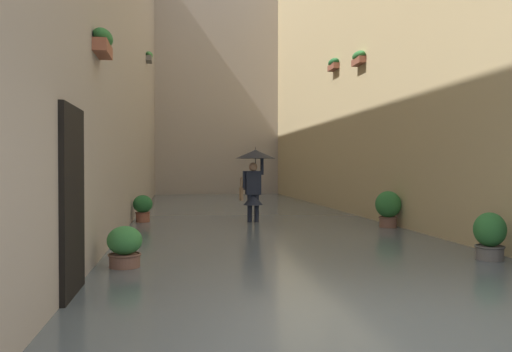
{
  "coord_description": "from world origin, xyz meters",
  "views": [
    {
      "loc": [
        1.96,
        4.46,
        1.53
      ],
      "look_at": [
        0.03,
        -8.52,
        1.29
      ],
      "focal_mm": 36.59,
      "sensor_mm": 36.0,
      "label": 1
    }
  ],
  "objects_px": {
    "person_wading": "(254,171)",
    "potted_plant_mid_right": "(125,249)",
    "potted_plant_far_left": "(490,238)",
    "potted_plant_mid_left": "(388,209)",
    "potted_plant_near_right": "(143,208)"
  },
  "relations": [
    {
      "from": "person_wading",
      "to": "potted_plant_mid_right",
      "type": "relative_size",
      "value": 2.93
    },
    {
      "from": "person_wading",
      "to": "potted_plant_mid_right",
      "type": "bearing_deg",
      "value": 64.71
    },
    {
      "from": "potted_plant_mid_right",
      "to": "potted_plant_far_left",
      "type": "bearing_deg",
      "value": 177.71
    },
    {
      "from": "person_wading",
      "to": "potted_plant_mid_left",
      "type": "relative_size",
      "value": 2.12
    },
    {
      "from": "person_wading",
      "to": "potted_plant_far_left",
      "type": "height_order",
      "value": "person_wading"
    },
    {
      "from": "potted_plant_far_left",
      "to": "potted_plant_near_right",
      "type": "bearing_deg",
      "value": -48.41
    },
    {
      "from": "person_wading",
      "to": "potted_plant_mid_right",
      "type": "distance_m",
      "value": 6.33
    },
    {
      "from": "potted_plant_near_right",
      "to": "potted_plant_mid_right",
      "type": "height_order",
      "value": "potted_plant_near_right"
    },
    {
      "from": "potted_plant_near_right",
      "to": "potted_plant_mid_right",
      "type": "distance_m",
      "value": 6.09
    },
    {
      "from": "person_wading",
      "to": "potted_plant_far_left",
      "type": "bearing_deg",
      "value": 115.31
    },
    {
      "from": "person_wading",
      "to": "potted_plant_mid_left",
      "type": "height_order",
      "value": "person_wading"
    },
    {
      "from": "potted_plant_far_left",
      "to": "potted_plant_mid_right",
      "type": "distance_m",
      "value": 5.44
    },
    {
      "from": "potted_plant_mid_left",
      "to": "potted_plant_far_left",
      "type": "bearing_deg",
      "value": 87.88
    },
    {
      "from": "potted_plant_mid_left",
      "to": "potted_plant_near_right",
      "type": "xyz_separation_m",
      "value": [
        5.76,
        -2.04,
        -0.09
      ]
    },
    {
      "from": "person_wading",
      "to": "potted_plant_near_right",
      "type": "height_order",
      "value": "person_wading"
    }
  ]
}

